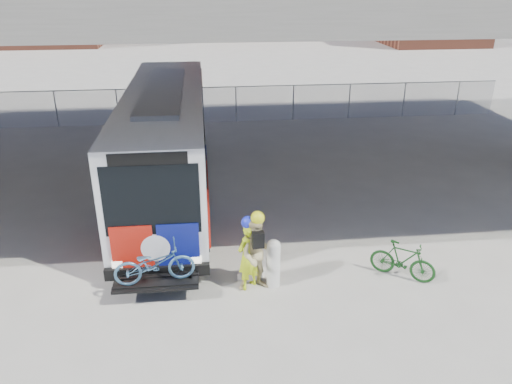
{
  "coord_description": "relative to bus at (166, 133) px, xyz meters",
  "views": [
    {
      "loc": [
        -0.73,
        -13.35,
        7.18
      ],
      "look_at": [
        0.64,
        -0.82,
        1.6
      ],
      "focal_mm": 35.0,
      "sensor_mm": 36.0,
      "label": 1
    }
  ],
  "objects": [
    {
      "name": "ground",
      "position": [
        2.0,
        -3.32,
        -2.11
      ],
      "size": [
        160.0,
        160.0,
        0.0
      ],
      "primitive_type": "plane",
      "color": "#9E9991",
      "rests_on": "ground"
    },
    {
      "name": "bus",
      "position": [
        0.0,
        0.0,
        0.0
      ],
      "size": [
        2.67,
        13.0,
        3.69
      ],
      "color": "silver",
      "rests_on": "ground"
    },
    {
      "name": "chainlink_fence",
      "position": [
        2.0,
        8.68,
        -0.68
      ],
      "size": [
        30.0,
        0.06,
        30.0
      ],
      "color": "gray",
      "rests_on": "ground"
    },
    {
      "name": "bollard",
      "position": [
        2.83,
        -6.31,
        -1.42
      ],
      "size": [
        0.34,
        0.34,
        1.29
      ],
      "color": "silver",
      "rests_on": "ground"
    },
    {
      "name": "cyclist_hivis",
      "position": [
        2.21,
        -6.31,
        -1.17
      ],
      "size": [
        0.77,
        0.75,
        1.95
      ],
      "rotation": [
        0.0,
        0.0,
        3.86
      ],
      "color": "#DEFF1A",
      "rests_on": "ground"
    },
    {
      "name": "cyclist_tan",
      "position": [
        2.43,
        -6.39,
        -1.11
      ],
      "size": [
        0.99,
        0.8,
        2.1
      ],
      "rotation": [
        0.0,
        0.0,
        0.08
      ],
      "color": "tan",
      "rests_on": "ground"
    },
    {
      "name": "bike_parked",
      "position": [
        6.14,
        -6.31,
        -1.61
      ],
      "size": [
        1.63,
        1.33,
        1.0
      ],
      "primitive_type": "imported",
      "rotation": [
        0.0,
        0.0,
        0.96
      ],
      "color": "#154317",
      "rests_on": "ground"
    }
  ]
}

